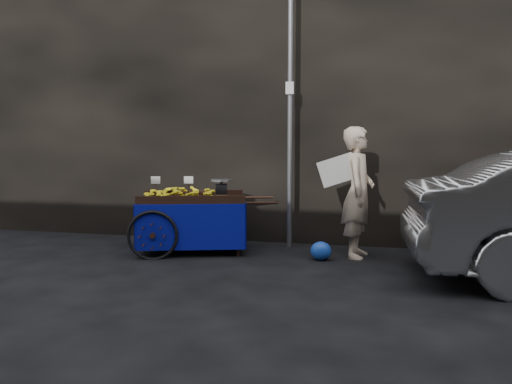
# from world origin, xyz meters

# --- Properties ---
(ground) EXTENTS (80.00, 80.00, 0.00)m
(ground) POSITION_xyz_m (0.00, 0.00, 0.00)
(ground) COLOR black
(ground) RESTS_ON ground
(building_wall) EXTENTS (13.50, 2.00, 5.00)m
(building_wall) POSITION_xyz_m (0.39, 2.60, 2.50)
(building_wall) COLOR black
(building_wall) RESTS_ON ground
(street_pole) EXTENTS (0.12, 0.10, 4.00)m
(street_pole) POSITION_xyz_m (0.30, 1.30, 2.01)
(street_pole) COLOR slate
(street_pole) RESTS_ON ground
(banana_cart) EXTENTS (2.27, 1.50, 1.13)m
(banana_cart) POSITION_xyz_m (-1.08, 0.66, 0.70)
(banana_cart) COLOR black
(banana_cart) RESTS_ON ground
(vendor) EXTENTS (0.81, 0.70, 1.81)m
(vendor) POSITION_xyz_m (1.34, 0.83, 0.91)
(vendor) COLOR #BEA58D
(vendor) RESTS_ON ground
(plastic_bag) EXTENTS (0.28, 0.23, 0.25)m
(plastic_bag) POSITION_xyz_m (0.87, 0.52, 0.13)
(plastic_bag) COLOR blue
(plastic_bag) RESTS_ON ground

